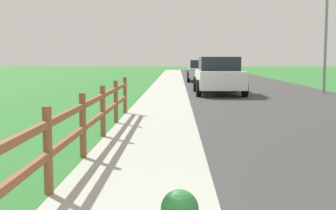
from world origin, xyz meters
name	(u,v)px	position (x,y,z in m)	size (l,w,h in m)	color
ground_plane	(185,86)	(0.00, 25.00, 0.00)	(120.00, 120.00, 0.00)	#2F7230
road_asphalt	(240,84)	(3.50, 27.00, 0.00)	(7.00, 66.00, 0.01)	#393939
curb_concrete	(137,84)	(-3.00, 27.00, 0.00)	(6.00, 66.00, 0.01)	#ABADA0
grass_verge	(113,84)	(-4.50, 27.00, 0.01)	(5.00, 66.00, 0.00)	#2F7230
rail_fence	(83,121)	(-2.02, 5.92, 0.62)	(0.11, 12.13, 1.07)	brown
parked_suv_white	(219,75)	(1.41, 19.12, 0.84)	(2.17, 4.71, 1.68)	white
parked_car_silver	(202,71)	(1.24, 30.07, 0.75)	(2.11, 4.37, 1.48)	#B7BABF
parked_car_beige	(205,69)	(1.92, 37.08, 0.72)	(2.05, 4.60, 1.41)	#C6B793
street_lamp	(329,8)	(6.41, 19.57, 3.89)	(1.17, 0.20, 6.57)	gray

